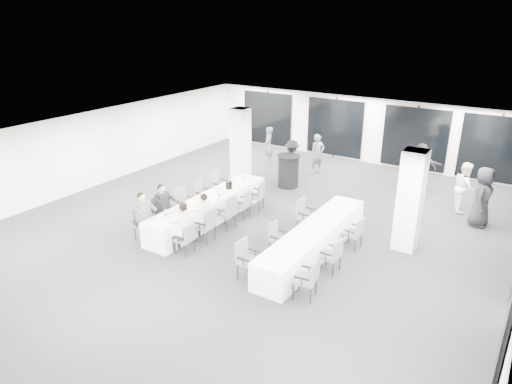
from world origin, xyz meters
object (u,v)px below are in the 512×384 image
at_px(chair_side_right_far, 355,232).
at_px(chair_side_right_mid, 333,254).
at_px(chair_main_right_fourth, 244,203).
at_px(chair_side_left_near, 246,257).
at_px(chair_main_right_mid, 228,210).
at_px(chair_main_left_second, 161,210).
at_px(chair_side_left_mid, 277,236).
at_px(chair_side_right_near, 309,277).
at_px(chair_main_right_second, 207,223).
at_px(standing_guest_a, 318,151).
at_px(chair_main_left_fourth, 202,193).
at_px(chair_side_left_far, 305,213).
at_px(standing_guest_c, 292,158).
at_px(ice_bucket_far, 229,185).
at_px(standing_guest_d, 424,167).
at_px(standing_guest_e, 483,193).
at_px(chair_main_right_near, 186,237).
at_px(cocktail_table, 288,171).
at_px(standing_guest_g, 268,143).
at_px(banquet_table_main, 210,209).
at_px(chair_main_left_mid, 182,201).
at_px(chair_main_left_far, 219,184).
at_px(standing_guest_h, 465,184).
at_px(standing_guest_f, 420,162).
at_px(chair_main_left_near, 142,222).
at_px(chair_main_right_far, 258,194).

bearing_deg(chair_side_right_far, chair_side_right_mid, -174.06).
relative_size(chair_main_right_fourth, chair_side_left_near, 0.96).
xyz_separation_m(chair_main_right_mid, chair_main_right_fourth, (-0.01, 0.86, -0.06)).
bearing_deg(chair_main_left_second, chair_side_left_mid, 100.70).
distance_m(chair_main_right_fourth, chair_side_right_near, 4.62).
bearing_deg(chair_main_right_second, standing_guest_a, -5.03).
height_order(chair_main_left_fourth, chair_side_left_far, chair_side_left_far).
relative_size(standing_guest_a, standing_guest_c, 0.98).
distance_m(chair_main_right_mid, ice_bucket_far, 1.45).
distance_m(chair_main_right_mid, standing_guest_d, 7.61).
relative_size(chair_main_right_mid, standing_guest_e, 0.49).
bearing_deg(chair_main_right_mid, chair_side_left_mid, -102.56).
height_order(chair_main_right_near, chair_side_right_near, chair_side_right_near).
xyz_separation_m(cocktail_table, standing_guest_a, (0.20, 2.04, 0.29)).
bearing_deg(standing_guest_g, chair_main_right_near, -20.36).
bearing_deg(standing_guest_g, banquet_table_main, -22.50).
distance_m(cocktail_table, chair_main_left_mid, 4.50).
xyz_separation_m(chair_main_right_second, standing_guest_d, (4.08, 7.40, 0.35)).
bearing_deg(chair_main_left_far, standing_guest_h, 109.54).
relative_size(standing_guest_d, standing_guest_h, 0.96).
distance_m(chair_main_right_second, standing_guest_g, 7.50).
xyz_separation_m(chair_side_left_mid, chair_side_right_near, (1.66, -1.42, 0.05)).
bearing_deg(chair_main_right_near, banquet_table_main, 20.42).
xyz_separation_m(standing_guest_f, ice_bucket_far, (-4.65, -5.53, -0.09)).
relative_size(banquet_table_main, chair_side_left_near, 5.07).
relative_size(chair_main_left_second, chair_main_right_fourth, 1.10).
bearing_deg(standing_guest_h, chair_main_right_near, 120.91).
height_order(chair_side_left_mid, standing_guest_h, standing_guest_h).
relative_size(chair_main_left_far, standing_guest_d, 0.54).
bearing_deg(chair_main_left_near, chair_main_left_fourth, -171.89).
distance_m(chair_main_left_second, standing_guest_c, 5.98).
distance_m(chair_main_left_mid, chair_side_left_far, 3.87).
height_order(chair_side_left_near, chair_side_right_near, chair_side_left_near).
height_order(standing_guest_d, standing_guest_f, standing_guest_f).
xyz_separation_m(standing_guest_a, standing_guest_g, (-2.29, -0.04, 0.01)).
bearing_deg(standing_guest_c, chair_main_right_mid, 143.97).
xyz_separation_m(chair_main_right_second, chair_main_right_mid, (0.01, 0.98, 0.04)).
bearing_deg(chair_main_right_second, chair_side_left_mid, -82.58).
height_order(chair_main_left_second, chair_main_left_fourth, chair_main_left_second).
relative_size(standing_guest_e, ice_bucket_far, 8.56).
xyz_separation_m(chair_main_right_far, chair_side_right_mid, (3.67, -2.29, -0.03)).
distance_m(chair_main_left_second, chair_side_right_mid, 5.36).
bearing_deg(chair_side_right_mid, chair_main_right_second, 98.58).
distance_m(chair_main_right_second, chair_side_left_near, 2.24).
bearing_deg(standing_guest_g, chair_main_right_second, -18.44).
bearing_deg(banquet_table_main, chair_side_right_far, 8.72).
distance_m(chair_main_left_fourth, chair_main_right_mid, 1.88).
relative_size(chair_main_left_near, chair_side_right_mid, 0.99).
bearing_deg(standing_guest_g, chair_main_left_fourth, -29.44).
xyz_separation_m(standing_guest_e, standing_guest_f, (-2.43, 2.38, -0.09)).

